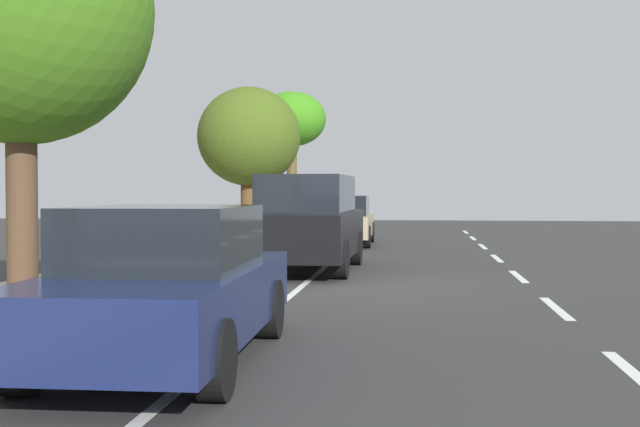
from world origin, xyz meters
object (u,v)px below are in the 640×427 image
parked_suv_black_second (308,222)px  bicycle_at_curb (301,241)px  parked_sedan_tan_nearest (343,221)px  parked_sedan_dark_blue_mid (166,285)px  pedestrian_on_phone (254,207)px  street_tree_mid_block (249,138)px  cyclist_with_backpack (295,212)px  street_tree_near_cyclist (292,121)px  street_tree_far_end (20,9)px

parked_suv_black_second → bicycle_at_curb: size_ratio=3.46×
parked_sedan_tan_nearest → parked_sedan_dark_blue_mid: size_ratio=1.00×
parked_sedan_dark_blue_mid → pedestrian_on_phone: bearing=-80.9°
bicycle_at_curb → street_tree_mid_block: street_tree_mid_block is taller
parked_sedan_tan_nearest → cyclist_with_backpack: cyclist_with_backpack is taller
parked_sedan_dark_blue_mid → street_tree_near_cyclist: size_ratio=0.84×
parked_sedan_tan_nearest → bicycle_at_curb: parked_sedan_tan_nearest is taller
parked_suv_black_second → parked_sedan_dark_blue_mid: bearing=88.9°
parked_sedan_tan_nearest → street_tree_mid_block: street_tree_mid_block is taller
parked_sedan_tan_nearest → street_tree_far_end: street_tree_far_end is taller
street_tree_near_cyclist → street_tree_far_end: (0.00, 20.63, -0.46)m
parked_sedan_dark_blue_mid → street_tree_far_end: size_ratio=0.83×
parked_sedan_dark_blue_mid → pedestrian_on_phone: size_ratio=2.57×
parked_suv_black_second → street_tree_near_cyclist: 13.78m
parked_suv_black_second → street_tree_mid_block: size_ratio=1.07×
bicycle_at_curb → street_tree_near_cyclist: bearing=-79.6°
parked_sedan_dark_blue_mid → parked_suv_black_second: bearing=-91.1°
parked_sedan_dark_blue_mid → street_tree_mid_block: bearing=-81.1°
parked_sedan_tan_nearest → street_tree_near_cyclist: size_ratio=0.84×
street_tree_near_cyclist → street_tree_mid_block: bearing=90.0°
street_tree_far_end → street_tree_near_cyclist: bearing=-90.0°
street_tree_mid_block → street_tree_far_end: size_ratio=0.83×
parked_sedan_dark_blue_mid → street_tree_far_end: street_tree_far_end is taller
parked_sedan_dark_blue_mid → pedestrian_on_phone: pedestrian_on_phone is taller
cyclist_with_backpack → bicycle_at_curb: bearing=115.0°
bicycle_at_curb → street_tree_far_end: 12.16m
parked_sedan_dark_blue_mid → street_tree_mid_block: 14.79m
parked_sedan_tan_nearest → cyclist_with_backpack: 3.61m
street_tree_far_end → pedestrian_on_phone: size_ratio=3.08×
parked_sedan_tan_nearest → cyclist_with_backpack: (0.94, 3.47, 0.35)m
parked_sedan_dark_blue_mid → street_tree_far_end: (2.25, -1.49, 3.06)m
parked_suv_black_second → parked_sedan_dark_blue_mid: 8.96m
cyclist_with_backpack → pedestrian_on_phone: 6.14m
parked_suv_black_second → street_tree_near_cyclist: street_tree_near_cyclist is taller
street_tree_near_cyclist → street_tree_far_end: bearing=90.0°
parked_sedan_dark_blue_mid → bicycle_at_curb: bearing=-87.5°
bicycle_at_curb → street_tree_near_cyclist: 10.03m
cyclist_with_backpack → street_tree_far_end: bearing=83.1°
parked_suv_black_second → cyclist_with_backpack: parked_suv_black_second is taller
street_tree_mid_block → street_tree_far_end: street_tree_far_end is taller
parked_suv_black_second → street_tree_mid_block: bearing=-66.2°
street_tree_far_end → parked_sedan_dark_blue_mid: bearing=146.4°
parked_suv_black_second → bicycle_at_curb: parked_suv_black_second is taller
parked_sedan_tan_nearest → pedestrian_on_phone: 3.94m
bicycle_at_curb → pedestrian_on_phone: size_ratio=0.79×
parked_sedan_tan_nearest → street_tree_mid_block: (2.40, 2.54, 2.40)m
parked_suv_black_second → parked_sedan_dark_blue_mid: (0.17, 8.95, -0.27)m
bicycle_at_curb → street_tree_far_end: size_ratio=0.26×
parked_suv_black_second → street_tree_far_end: 8.32m
street_tree_near_cyclist → parked_sedan_tan_nearest: bearing=115.0°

